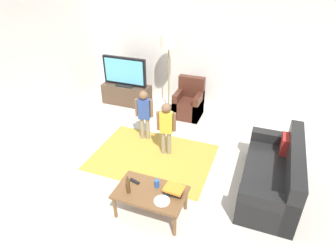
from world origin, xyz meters
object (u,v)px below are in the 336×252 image
object	(u,v)px
tv_stand	(127,95)
coffee_table	(151,194)
floor_lamp	(169,45)
book_stack	(174,190)
child_near_tv	(144,111)
soda_can	(157,184)
couch	(275,176)
armchair	(189,104)
tv	(125,72)
plate	(162,201)
child_center	(166,125)
bottle	(128,186)
tv_remote	(134,181)

from	to	relation	value
tv_stand	coffee_table	xyz separation A→B (m)	(2.00, -3.10, 0.13)
floor_lamp	book_stack	world-z (taller)	floor_lamp
child_near_tv	book_stack	distance (m)	2.08
floor_lamp	soda_can	distance (m)	3.45
couch	armchair	bearing A→B (deg)	135.85
tv_stand	couch	xyz separation A→B (m)	(3.64, -1.98, 0.05)
book_stack	soda_can	xyz separation A→B (m)	(-0.26, 0.02, 0.01)
couch	armchair	xyz separation A→B (m)	(-2.00, 1.94, 0.01)
child_near_tv	floor_lamp	bearing A→B (deg)	91.17
tv	plate	bearing A→B (deg)	-55.24
child_center	plate	xyz separation A→B (m)	(0.53, -1.57, -0.21)
armchair	bottle	size ratio (longest dim) A/B	3.13
child_near_tv	child_center	distance (m)	0.68
child_near_tv	coffee_table	xyz separation A→B (m)	(0.90, -1.78, -0.27)
child_center	couch	bearing A→B (deg)	-9.83
coffee_table	tv_remote	size ratio (longest dim) A/B	5.88
coffee_table	tv_remote	world-z (taller)	tv_remote
plate	armchair	bearing A→B (deg)	100.31
child_center	book_stack	bearing A→B (deg)	-65.18
tv	child_near_tv	bearing A→B (deg)	-49.72
soda_can	child_center	bearing A→B (deg)	105.22
child_near_tv	tv_remote	xyz separation A→B (m)	(0.60, -1.68, -0.21)
bottle	tv_remote	distance (m)	0.25
armchair	floor_lamp	distance (m)	1.39
child_near_tv	soda_can	world-z (taller)	child_near_tv
couch	soda_can	world-z (taller)	couch
tv	child_center	world-z (taller)	tv
floor_lamp	book_stack	bearing A→B (deg)	-68.44
bottle	plate	world-z (taller)	bottle
bottle	child_near_tv	bearing A→B (deg)	108.09
couch	plate	distance (m)	1.89
coffee_table	soda_can	distance (m)	0.17
tv_stand	tv_remote	distance (m)	3.45
child_near_tv	tv_stand	bearing A→B (deg)	129.82
tv_stand	tv	distance (m)	0.60
tv_stand	plate	xyz separation A→B (m)	(2.22, -3.22, 0.18)
armchair	tv_remote	size ratio (longest dim) A/B	5.29
tv_stand	armchair	distance (m)	1.64
tv_stand	child_center	size ratio (longest dim) A/B	1.13
floor_lamp	child_near_tv	xyz separation A→B (m)	(0.03, -1.47, -0.90)
tv_stand	coffee_table	world-z (taller)	tv_stand
couch	tv_remote	world-z (taller)	couch
child_near_tv	tv_remote	bearing A→B (deg)	-70.33
child_near_tv	coffee_table	size ratio (longest dim) A/B	1.06
child_center	tv	bearing A→B (deg)	136.06
tv_stand	tv	size ratio (longest dim) A/B	1.09
tv_stand	child_center	world-z (taller)	child_center
tv	tv_remote	distance (m)	3.45
tv_stand	couch	world-z (taller)	couch
tv	soda_can	size ratio (longest dim) A/B	9.17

